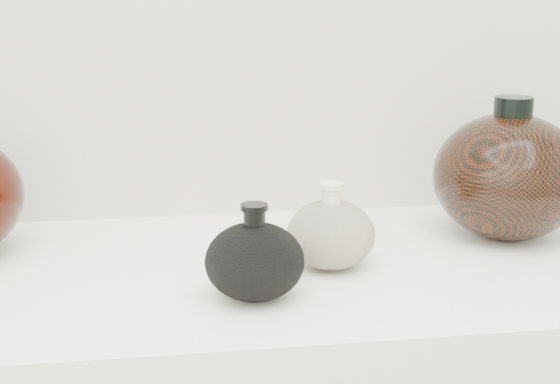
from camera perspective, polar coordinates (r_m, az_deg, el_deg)
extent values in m
cube|color=white|center=(1.07, 0.32, -6.03)|extent=(1.20, 0.50, 0.03)
ellipsoid|color=black|center=(0.93, -1.86, -5.10)|extent=(0.14, 0.14, 0.09)
cylinder|color=black|center=(0.92, -1.89, -1.94)|extent=(0.03, 0.03, 0.03)
cylinder|color=black|center=(0.91, -1.90, -1.10)|extent=(0.04, 0.04, 0.01)
ellipsoid|color=beige|center=(1.04, 3.74, -3.11)|extent=(0.15, 0.15, 0.09)
cylinder|color=beige|center=(1.02, 3.79, -0.29)|extent=(0.03, 0.03, 0.03)
cylinder|color=beige|center=(1.02, 3.81, 0.47)|extent=(0.04, 0.04, 0.01)
ellipsoid|color=black|center=(1.19, 16.35, 1.09)|extent=(0.23, 0.23, 0.19)
cylinder|color=black|center=(1.17, 16.71, 5.84)|extent=(0.06, 0.06, 0.03)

